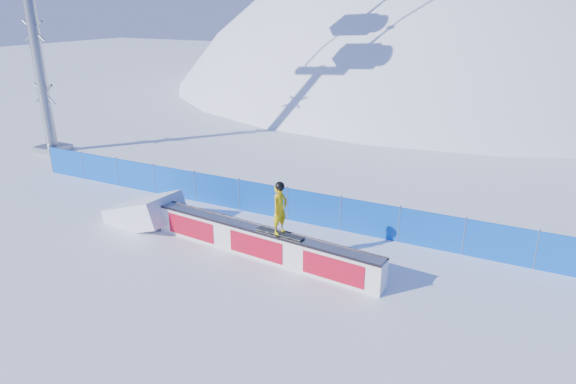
% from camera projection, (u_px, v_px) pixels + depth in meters
% --- Properties ---
extents(ground, '(160.00, 160.00, 0.00)m').
position_uv_depth(ground, '(187.00, 268.00, 14.94)').
color(ground, white).
rests_on(ground, ground).
extents(snow_hill, '(64.00, 64.00, 64.00)m').
position_uv_depth(snow_hill, '(434.00, 248.00, 56.30)').
color(snow_hill, white).
rests_on(snow_hill, ground).
extents(safety_fence, '(22.05, 0.05, 1.30)m').
position_uv_depth(safety_fence, '(263.00, 199.00, 18.50)').
color(safety_fence, blue).
rests_on(safety_fence, ground).
extents(rail_box, '(7.93, 1.28, 0.95)m').
position_uv_depth(rail_box, '(261.00, 243.00, 15.42)').
color(rail_box, white).
rests_on(rail_box, ground).
extents(snow_ramp, '(2.78, 1.88, 1.65)m').
position_uv_depth(snow_ramp, '(146.00, 222.00, 18.05)').
color(snow_ramp, white).
rests_on(snow_ramp, ground).
extents(snowboarder, '(1.55, 0.61, 1.60)m').
position_uv_depth(snowboarder, '(280.00, 209.00, 14.63)').
color(snowboarder, black).
rests_on(snowboarder, rail_box).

